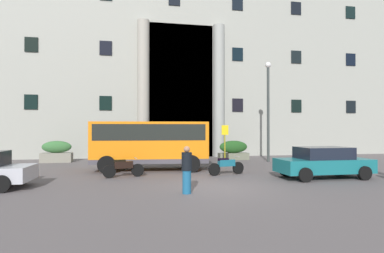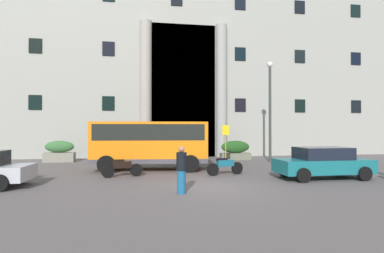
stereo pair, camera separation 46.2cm
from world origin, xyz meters
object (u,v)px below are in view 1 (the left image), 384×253
(pedestrian_man_red_shirt, at_px, (187,170))
(hedge_planter_west, at_px, (233,151))
(lamppost_plaza_centre, at_px, (268,103))
(scooter_by_planter, at_px, (123,168))
(hedge_planter_far_east, at_px, (57,152))
(hedge_planter_east, at_px, (112,153))
(hedge_planter_entrance_left, at_px, (175,150))
(bus_stop_sign, at_px, (225,140))
(motorcycle_near_kerb, at_px, (226,166))
(white_taxi_kerbside, at_px, (323,162))
(orange_minibus, at_px, (151,141))

(pedestrian_man_red_shirt, bearing_deg, hedge_planter_west, 132.51)
(pedestrian_man_red_shirt, relative_size, lamppost_plaza_centre, 0.24)
(hedge_planter_west, relative_size, pedestrian_man_red_shirt, 1.34)
(hedge_planter_west, relative_size, scooter_by_planter, 1.16)
(scooter_by_planter, bearing_deg, hedge_planter_west, 30.93)
(scooter_by_planter, bearing_deg, hedge_planter_far_east, 111.09)
(hedge_planter_east, relative_size, hedge_planter_entrance_left, 0.99)
(bus_stop_sign, xyz_separation_m, hedge_planter_entrance_left, (-2.73, 3.29, -0.78))
(bus_stop_sign, xyz_separation_m, pedestrian_man_red_shirt, (-3.73, -7.88, -0.72))
(scooter_by_planter, xyz_separation_m, motorcycle_near_kerb, (4.93, -0.11, 0.00))
(scooter_by_planter, bearing_deg, hedge_planter_entrance_left, 53.60)
(hedge_planter_entrance_left, xyz_separation_m, white_taxi_kerbside, (5.70, -8.99, -0.04))
(hedge_planter_entrance_left, height_order, motorcycle_near_kerb, hedge_planter_entrance_left)
(hedge_planter_entrance_left, distance_m, motorcycle_near_kerb, 7.42)
(hedge_planter_entrance_left, xyz_separation_m, hedge_planter_west, (4.31, -0.19, -0.09))
(hedge_planter_far_east, height_order, scooter_by_planter, hedge_planter_far_east)
(hedge_planter_far_east, bearing_deg, scooter_by_planter, -57.60)
(hedge_planter_far_east, bearing_deg, hedge_planter_west, -2.03)
(hedge_planter_west, height_order, pedestrian_man_red_shirt, pedestrian_man_red_shirt)
(hedge_planter_east, relative_size, hedge_planter_far_east, 0.98)
(hedge_planter_east, xyz_separation_m, hedge_planter_entrance_left, (4.39, -0.17, 0.16))
(hedge_planter_far_east, xyz_separation_m, motorcycle_near_kerb, (9.61, -7.49, -0.24))
(pedestrian_man_red_shirt, bearing_deg, orange_minibus, 166.84)
(hedge_planter_east, bearing_deg, scooter_by_planter, -81.77)
(hedge_planter_east, xyz_separation_m, white_taxi_kerbside, (10.09, -9.16, 0.12))
(hedge_planter_east, bearing_deg, hedge_planter_west, -2.37)
(bus_stop_sign, distance_m, pedestrian_man_red_shirt, 8.74)
(bus_stop_sign, height_order, hedge_planter_east, bus_stop_sign)
(pedestrian_man_red_shirt, bearing_deg, bus_stop_sign, 132.98)
(white_taxi_kerbside, bearing_deg, pedestrian_man_red_shirt, -162.04)
(bus_stop_sign, bearing_deg, orange_minibus, -162.08)
(hedge_planter_far_east, bearing_deg, hedge_planter_east, -1.22)
(hedge_planter_entrance_left, xyz_separation_m, pedestrian_man_red_shirt, (-1.00, -11.17, 0.06))
(white_taxi_kerbside, bearing_deg, motorcycle_near_kerb, 156.93)
(orange_minibus, relative_size, hedge_planter_entrance_left, 3.19)
(bus_stop_sign, relative_size, lamppost_plaza_centre, 0.36)
(hedge_planter_entrance_left, bearing_deg, hedge_planter_west, -2.51)
(white_taxi_kerbside, bearing_deg, hedge_planter_entrance_left, 122.31)
(hedge_planter_east, distance_m, hedge_planter_far_east, 3.63)
(hedge_planter_west, distance_m, white_taxi_kerbside, 8.91)
(scooter_by_planter, relative_size, motorcycle_near_kerb, 0.98)
(bus_stop_sign, bearing_deg, pedestrian_man_red_shirt, -115.33)
(scooter_by_planter, bearing_deg, orange_minibus, 47.94)
(pedestrian_man_red_shirt, bearing_deg, motorcycle_near_kerb, 124.90)
(hedge_planter_entrance_left, relative_size, hedge_planter_far_east, 0.99)
(orange_minibus, distance_m, bus_stop_sign, 4.92)
(orange_minibus, bearing_deg, pedestrian_man_red_shirt, -76.92)
(hedge_planter_entrance_left, bearing_deg, orange_minibus, -112.14)
(orange_minibus, relative_size, hedge_planter_west, 2.86)
(bus_stop_sign, relative_size, motorcycle_near_kerb, 1.30)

